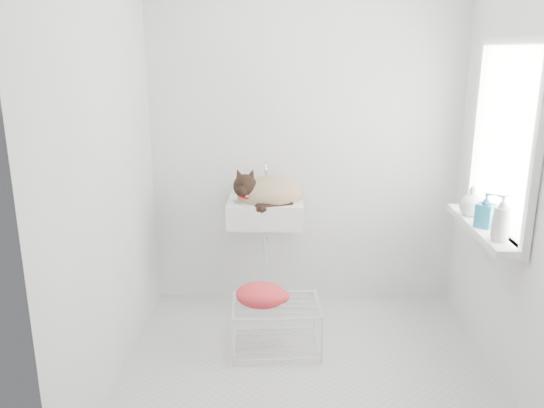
{
  "coord_description": "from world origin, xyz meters",
  "views": [
    {
      "loc": [
        -0.14,
        -2.84,
        1.83
      ],
      "look_at": [
        -0.22,
        0.5,
        0.88
      ],
      "focal_mm": 36.04,
      "sensor_mm": 36.0,
      "label": 1
    }
  ],
  "objects_px": {
    "cat": "(267,193)",
    "bottle_c": "(470,215)",
    "wire_rack": "(276,328)",
    "bottle_b": "(484,227)",
    "bottle_a": "(499,241)",
    "sink": "(266,199)"
  },
  "relations": [
    {
      "from": "wire_rack",
      "to": "bottle_c",
      "type": "xyz_separation_m",
      "value": [
        1.19,
        0.16,
        0.7
      ]
    },
    {
      "from": "cat",
      "to": "bottle_a",
      "type": "height_order",
      "value": "cat"
    },
    {
      "from": "wire_rack",
      "to": "bottle_c",
      "type": "bearing_deg",
      "value": 7.44
    },
    {
      "from": "cat",
      "to": "bottle_b",
      "type": "bearing_deg",
      "value": -29.13
    },
    {
      "from": "wire_rack",
      "to": "bottle_a",
      "type": "bearing_deg",
      "value": -14.52
    },
    {
      "from": "sink",
      "to": "bottle_a",
      "type": "bearing_deg",
      "value": -32.66
    },
    {
      "from": "cat",
      "to": "bottle_b",
      "type": "relative_size",
      "value": 2.37
    },
    {
      "from": "sink",
      "to": "wire_rack",
      "type": "distance_m",
      "value": 0.87
    },
    {
      "from": "sink",
      "to": "bottle_c",
      "type": "xyz_separation_m",
      "value": [
        1.27,
        -0.35,
        0.0
      ]
    },
    {
      "from": "cat",
      "to": "bottle_b",
      "type": "distance_m",
      "value": 1.38
    },
    {
      "from": "wire_rack",
      "to": "bottle_a",
      "type": "relative_size",
      "value": 2.47
    },
    {
      "from": "cat",
      "to": "bottle_a",
      "type": "xyz_separation_m",
      "value": [
        1.26,
        -0.8,
        -0.04
      ]
    },
    {
      "from": "wire_rack",
      "to": "bottle_a",
      "type": "distance_m",
      "value": 1.41
    },
    {
      "from": "wire_rack",
      "to": "bottle_a",
      "type": "xyz_separation_m",
      "value": [
        1.19,
        -0.31,
        0.7
      ]
    },
    {
      "from": "cat",
      "to": "bottle_c",
      "type": "bearing_deg",
      "value": -19.83
    },
    {
      "from": "bottle_a",
      "to": "bottle_b",
      "type": "relative_size",
      "value": 1.05
    },
    {
      "from": "sink",
      "to": "bottle_c",
      "type": "bearing_deg",
      "value": -15.47
    },
    {
      "from": "cat",
      "to": "bottle_c",
      "type": "relative_size",
      "value": 2.58
    },
    {
      "from": "sink",
      "to": "bottle_c",
      "type": "relative_size",
      "value": 2.72
    },
    {
      "from": "wire_rack",
      "to": "bottle_b",
      "type": "distance_m",
      "value": 1.38
    },
    {
      "from": "wire_rack",
      "to": "bottle_b",
      "type": "xyz_separation_m",
      "value": [
        1.19,
        -0.08,
        0.7
      ]
    },
    {
      "from": "bottle_b",
      "to": "bottle_a",
      "type": "bearing_deg",
      "value": -90.0
    }
  ]
}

